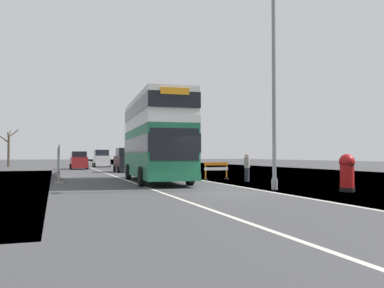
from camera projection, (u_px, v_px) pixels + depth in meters
The scene contains 11 objects.
ground at pixel (234, 192), 17.79m from camera, with size 140.00×280.00×0.10m.
double_decker_bus at pixel (155, 138), 23.81m from camera, with size 3.28×10.59×4.92m.
lamppost_foreground at pixel (274, 90), 18.47m from camera, with size 0.29×0.70×9.69m.
red_pillar_postbox at pixel (347, 171), 17.35m from camera, with size 0.66×0.66×1.63m.
roadworks_barrier at pixel (216, 169), 25.89m from camera, with size 1.67×0.53×1.12m.
construction_site_fence at pixel (58, 163), 28.62m from camera, with size 0.44×13.80×2.18m.
car_oncoming_near at pixel (126, 161), 37.59m from camera, with size 2.01×3.92×2.25m.
car_receding_mid at pixel (79, 161), 45.38m from camera, with size 1.92×4.33×2.00m.
car_receding_far at pixel (101, 159), 53.54m from camera, with size 2.09×3.98×2.29m.
bare_tree_far_verge_near at pixel (9, 147), 54.65m from camera, with size 2.40×1.91×5.16m.
pedestrian_at_kerb at pixel (247, 167), 24.00m from camera, with size 0.34×0.34×1.69m.
Camera 1 is at (-7.06, -16.15, 1.58)m, focal length 37.50 mm.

